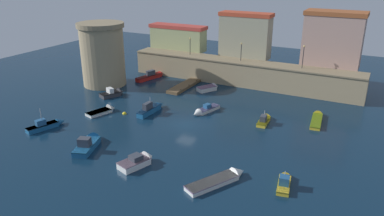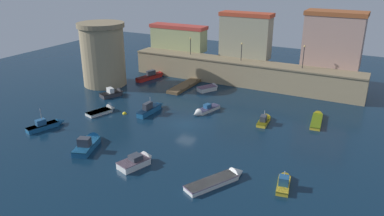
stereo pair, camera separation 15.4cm
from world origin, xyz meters
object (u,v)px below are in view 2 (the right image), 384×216
object	(u,v)px
moored_boat_2	(89,142)
mooring_buoy_0	(125,114)
moored_boat_12	(114,93)
moored_boat_10	(151,109)
moored_boat_8	(105,111)
moored_boat_3	(152,76)
quay_lamp_1	(242,49)
moored_boat_5	(284,181)
moored_boat_7	(317,118)
quay_lamp_2	(304,53)
quay_lamp_0	(190,43)
moored_boat_1	(265,119)
moored_boat_0	(222,179)
moored_boat_6	(204,110)
moored_boat_11	(139,161)
moored_boat_4	(210,88)
moored_boat_9	(47,125)
fortress_tower	(103,54)

from	to	relation	value
moored_boat_2	mooring_buoy_0	world-z (taller)	moored_boat_2
moored_boat_2	moored_boat_12	xyz separation A→B (m)	(-9.37, 16.42, -0.06)
moored_boat_10	moored_boat_2	bearing A→B (deg)	179.36
moored_boat_8	mooring_buoy_0	world-z (taller)	moored_boat_8
moored_boat_2	moored_boat_3	bearing A→B (deg)	-1.24
quay_lamp_1	moored_boat_8	distance (m)	27.07
moored_boat_5	moored_boat_7	distance (m)	18.89
quay_lamp_2	mooring_buoy_0	world-z (taller)	quay_lamp_2
moored_boat_3	moored_boat_10	xyz separation A→B (m)	(9.78, -15.11, 0.06)
quay_lamp_0	moored_boat_1	world-z (taller)	quay_lamp_0
quay_lamp_0	moored_boat_0	distance (m)	38.92
moored_boat_6	mooring_buoy_0	world-z (taller)	moored_boat_6
quay_lamp_2	moored_boat_6	world-z (taller)	quay_lamp_2
quay_lamp_1	moored_boat_7	distance (m)	20.45
moored_boat_3	moored_boat_7	world-z (taller)	moored_boat_3
quay_lamp_2	moored_boat_12	bearing A→B (deg)	-149.77
moored_boat_11	mooring_buoy_0	world-z (taller)	moored_boat_11
moored_boat_4	moored_boat_12	xyz separation A→B (m)	(-13.18, -10.24, 0.01)
quay_lamp_1	moored_boat_9	distance (m)	35.57
moored_boat_4	moored_boat_7	distance (m)	20.12
quay_lamp_1	moored_boat_2	distance (m)	33.92
moored_boat_10	mooring_buoy_0	xyz separation A→B (m)	(-3.16, -2.51, -0.57)
quay_lamp_2	moored_boat_5	size ratio (longest dim) A/B	0.87
moored_boat_8	mooring_buoy_0	distance (m)	3.22
moored_boat_0	moored_boat_9	world-z (taller)	moored_boat_9
quay_lamp_1	quay_lamp_2	distance (m)	11.04
moored_boat_2	moored_boat_4	world-z (taller)	moored_boat_2
moored_boat_3	moored_boat_10	world-z (taller)	moored_boat_10
moored_boat_12	moored_boat_10	bearing A→B (deg)	-85.60
quay_lamp_1	moored_boat_10	xyz separation A→B (m)	(-6.81, -19.50, -6.10)
moored_boat_5	moored_boat_8	world-z (taller)	moored_boat_5
quay_lamp_1	moored_boat_3	world-z (taller)	quay_lamp_1
moored_boat_3	moored_boat_10	size ratio (longest dim) A/B	1.17
quay_lamp_0	mooring_buoy_0	size ratio (longest dim) A/B	5.30
moored_boat_12	moored_boat_1	bearing A→B (deg)	-64.64
moored_boat_4	moored_boat_6	xyz separation A→B (m)	(3.81, -10.04, -0.09)
mooring_buoy_0	moored_boat_12	bearing A→B (deg)	138.55
moored_boat_4	moored_boat_5	world-z (taller)	moored_boat_5
moored_boat_0	moored_boat_11	size ratio (longest dim) A/B	1.53
fortress_tower	moored_boat_7	xyz separation A→B (m)	(38.17, 0.75, -5.47)
quay_lamp_2	moored_boat_5	distance (m)	31.05
moored_boat_4	moored_boat_11	distance (m)	27.85
moored_boat_3	moored_boat_6	xyz separation A→B (m)	(16.94, -11.54, -0.16)
moored_boat_3	moored_boat_8	world-z (taller)	moored_boat_3
quay_lamp_0	moored_boat_9	xyz separation A→B (m)	(-5.76, -31.04, -6.24)
moored_boat_7	quay_lamp_0	bearing A→B (deg)	61.46
moored_boat_7	moored_boat_9	bearing A→B (deg)	115.92
quay_lamp_0	moored_boat_6	size ratio (longest dim) A/B	0.61
fortress_tower	moored_boat_7	bearing A→B (deg)	1.12
moored_boat_7	moored_boat_8	distance (m)	31.40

